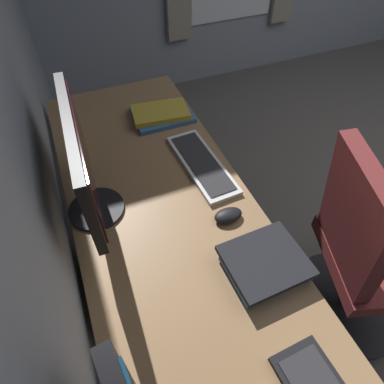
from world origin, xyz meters
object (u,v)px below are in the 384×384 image
at_px(monitor_primary, 82,163).
at_px(book_stack_far, 265,264).
at_px(keyboard_spare, 202,164).
at_px(book_stack_near, 161,114).
at_px(mouse_main, 228,215).
at_px(office_chair, 361,260).
at_px(drawer_pedestal, 177,295).

xyz_separation_m(monitor_primary, book_stack_far, (-0.44, -0.44, -0.21)).
bearing_deg(keyboard_spare, monitor_primary, 98.76).
bearing_deg(book_stack_near, monitor_primary, 138.36).
bearing_deg(book_stack_far, book_stack_near, 2.68).
height_order(keyboard_spare, mouse_main, mouse_main).
bearing_deg(book_stack_near, office_chair, -148.12).
height_order(drawer_pedestal, book_stack_far, book_stack_far).
bearing_deg(mouse_main, monitor_primary, 63.00).
bearing_deg(drawer_pedestal, book_stack_far, -128.63).
relative_size(book_stack_near, office_chair, 0.29).
xyz_separation_m(monitor_primary, book_stack_near, (0.45, -0.40, -0.21)).
relative_size(monitor_primary, keyboard_spare, 1.28).
distance_m(keyboard_spare, mouse_main, 0.29).
relative_size(drawer_pedestal, book_stack_far, 2.78).
height_order(drawer_pedestal, mouse_main, mouse_main).
distance_m(monitor_primary, book_stack_far, 0.66).
distance_m(mouse_main, book_stack_near, 0.67).
bearing_deg(book_stack_far, monitor_primary, 45.00).
bearing_deg(drawer_pedestal, book_stack_near, -15.81).
bearing_deg(drawer_pedestal, monitor_primary, 38.90).
height_order(book_stack_near, book_stack_far, book_stack_far).
xyz_separation_m(drawer_pedestal, book_stack_far, (-0.19, -0.24, 0.41)).
bearing_deg(drawer_pedestal, mouse_main, -81.43).
relative_size(book_stack_near, book_stack_far, 1.14).
xyz_separation_m(keyboard_spare, mouse_main, (-0.28, 0.02, 0.01)).
bearing_deg(drawer_pedestal, office_chair, -104.54).
bearing_deg(book_stack_far, keyboard_spare, -0.49).
relative_size(keyboard_spare, book_stack_far, 1.71).
distance_m(drawer_pedestal, mouse_main, 0.46).
distance_m(book_stack_near, book_stack_far, 0.89).
bearing_deg(book_stack_far, drawer_pedestal, 51.37).
bearing_deg(mouse_main, drawer_pedestal, 98.57).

